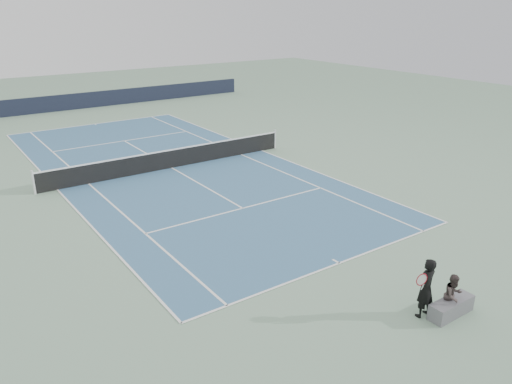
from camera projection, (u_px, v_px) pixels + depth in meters
ground at (172, 168)px, 24.71m from camera, size 80.00×80.00×0.00m
court_surface at (172, 168)px, 24.71m from camera, size 10.97×23.77×0.01m
tennis_net at (171, 158)px, 24.53m from camera, size 12.90×0.10×1.07m
windscreen_far at (69, 102)px, 38.24m from camera, size 30.00×0.25×1.20m
tennis_player at (425, 288)px, 12.69m from camera, size 0.77×0.46×1.64m
tennis_ball at (443, 312)px, 13.07m from camera, size 0.07×0.07×0.07m
spectator_bench at (452, 301)px, 12.86m from camera, size 1.42×0.61×1.18m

